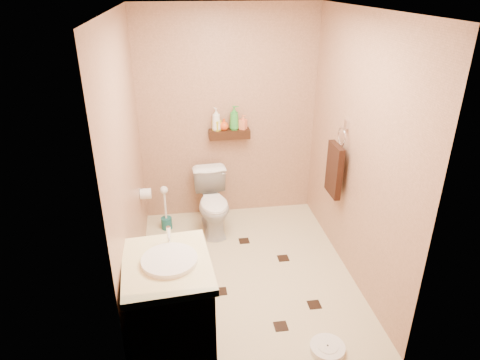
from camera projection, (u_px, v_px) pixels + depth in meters
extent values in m
plane|color=beige|center=(246.00, 271.00, 4.20)|extent=(2.50, 2.50, 0.00)
cube|color=tan|center=(228.00, 116.00, 4.80)|extent=(2.00, 0.04, 2.40)
cube|color=tan|center=(280.00, 237.00, 2.57)|extent=(2.00, 0.04, 2.40)
cube|color=tan|center=(128.00, 165.00, 3.55)|extent=(0.04, 2.50, 2.40)
cube|color=tan|center=(357.00, 152.00, 3.82)|extent=(0.04, 2.50, 2.40)
cube|color=silver|center=(247.00, 9.00, 3.17)|extent=(2.00, 2.50, 0.02)
cube|color=#381B0F|center=(229.00, 134.00, 4.81)|extent=(0.46, 0.14, 0.10)
cube|color=black|center=(221.00, 291.00, 3.92)|extent=(0.11, 0.11, 0.01)
cube|color=black|center=(283.00, 258.00, 4.39)|extent=(0.11, 0.11, 0.01)
cube|color=black|center=(281.00, 326.00, 3.53)|extent=(0.11, 0.11, 0.01)
cube|color=black|center=(188.00, 246.00, 4.59)|extent=(0.11, 0.11, 0.01)
cube|color=black|center=(314.00, 305.00, 3.76)|extent=(0.11, 0.11, 0.01)
cube|color=black|center=(244.00, 241.00, 4.68)|extent=(0.11, 0.11, 0.01)
imported|color=white|center=(213.00, 203.00, 4.76)|extent=(0.42, 0.68, 0.67)
cube|color=brown|center=(171.00, 315.00, 3.08)|extent=(0.60, 0.71, 0.82)
cube|color=#F6EBB2|center=(167.00, 265.00, 2.89)|extent=(0.64, 0.76, 0.05)
cylinder|color=white|center=(170.00, 261.00, 2.88)|extent=(0.38, 0.38, 0.05)
cylinder|color=silver|center=(169.00, 234.00, 3.06)|extent=(0.03, 0.03, 0.13)
cylinder|color=white|center=(327.00, 348.00, 3.29)|extent=(0.35, 0.35, 0.05)
cylinder|color=white|center=(328.00, 346.00, 3.28)|extent=(0.16, 0.16, 0.01)
cylinder|color=#175D5C|center=(167.00, 223.00, 4.89)|extent=(0.12, 0.12, 0.13)
cylinder|color=white|center=(165.00, 204.00, 4.79)|extent=(0.02, 0.02, 0.38)
sphere|color=white|center=(164.00, 190.00, 4.71)|extent=(0.09, 0.09, 0.09)
cube|color=silver|center=(347.00, 124.00, 3.96)|extent=(0.03, 0.06, 0.08)
torus|color=silver|center=(342.00, 137.00, 4.01)|extent=(0.02, 0.19, 0.19)
cube|color=black|center=(334.00, 170.00, 4.15)|extent=(0.06, 0.30, 0.52)
cylinder|color=white|center=(146.00, 194.00, 4.39)|extent=(0.11, 0.11, 0.11)
cylinder|color=silver|center=(141.00, 189.00, 4.36)|extent=(0.04, 0.02, 0.02)
imported|color=white|center=(216.00, 119.00, 4.71)|extent=(0.13, 0.13, 0.25)
imported|color=gold|center=(217.00, 123.00, 4.73)|extent=(0.11, 0.11, 0.17)
imported|color=#D34A18|center=(224.00, 124.00, 4.75)|extent=(0.11, 0.11, 0.13)
imported|color=green|center=(234.00, 118.00, 4.73)|extent=(0.13, 0.13, 0.27)
imported|color=#ED784F|center=(243.00, 122.00, 4.77)|extent=(0.10, 0.10, 0.17)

